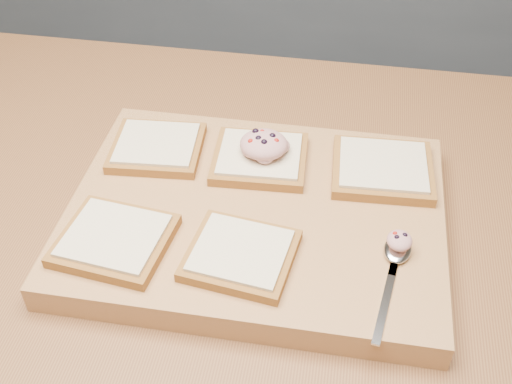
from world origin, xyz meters
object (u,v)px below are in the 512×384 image
at_px(bread_far_center, 260,158).
at_px(spoon, 396,256).
at_px(tuna_salad_dollop, 264,144).
at_px(cutting_board, 256,216).

bearing_deg(bread_far_center, spoon, -38.65).
distance_m(tuna_salad_dollop, spoon, 0.23).
xyz_separation_m(cutting_board, tuna_salad_dollop, (-0.00, 0.08, 0.05)).
height_order(cutting_board, bread_far_center, bread_far_center).
distance_m(bread_far_center, spoon, 0.23).
xyz_separation_m(bread_far_center, spoon, (0.18, -0.15, -0.00)).
bearing_deg(tuna_salad_dollop, cutting_board, -87.26).
height_order(bread_far_center, tuna_salad_dollop, tuna_salad_dollop).
xyz_separation_m(cutting_board, bread_far_center, (-0.01, 0.08, 0.03)).
relative_size(cutting_board, bread_far_center, 3.61).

